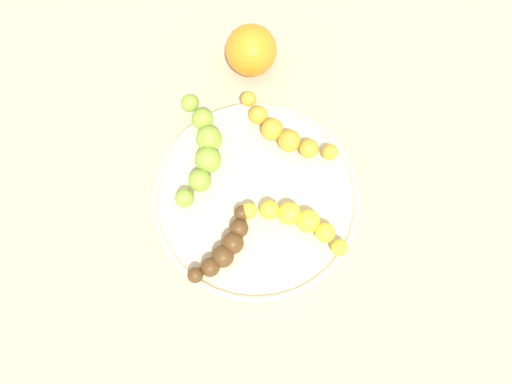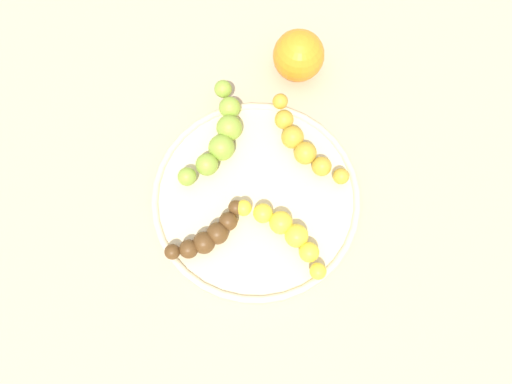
{
  "view_description": "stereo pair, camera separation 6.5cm",
  "coord_description": "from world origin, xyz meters",
  "px_view_note": "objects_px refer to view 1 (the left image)",
  "views": [
    {
      "loc": [
        0.08,
        0.19,
        0.65
      ],
      "look_at": [
        0.0,
        0.0,
        0.04
      ],
      "focal_mm": 34.13,
      "sensor_mm": 36.0,
      "label": 1
    },
    {
      "loc": [
        0.01,
        0.2,
        0.65
      ],
      "look_at": [
        0.0,
        0.0,
        0.04
      ],
      "focal_mm": 34.13,
      "sensor_mm": 36.0,
      "label": 2
    }
  ],
  "objects_px": {
    "banana_yellow": "(297,221)",
    "banana_spotted": "(283,132)",
    "orange_fruit": "(251,50)",
    "fruit_bowl": "(256,198)",
    "banana_green": "(203,149)",
    "banana_overripe": "(225,248)"
  },
  "relations": [
    {
      "from": "banana_overripe",
      "to": "orange_fruit",
      "type": "distance_m",
      "value": 0.3
    },
    {
      "from": "banana_spotted",
      "to": "banana_green",
      "type": "relative_size",
      "value": 0.9
    },
    {
      "from": "banana_green",
      "to": "banana_overripe",
      "type": "bearing_deg",
      "value": -75.66
    },
    {
      "from": "banana_overripe",
      "to": "banana_green",
      "type": "distance_m",
      "value": 0.14
    },
    {
      "from": "banana_yellow",
      "to": "orange_fruit",
      "type": "height_order",
      "value": "orange_fruit"
    },
    {
      "from": "fruit_bowl",
      "to": "banana_green",
      "type": "distance_m",
      "value": 0.1
    },
    {
      "from": "orange_fruit",
      "to": "banana_green",
      "type": "bearing_deg",
      "value": 45.03
    },
    {
      "from": "banana_spotted",
      "to": "banana_green",
      "type": "height_order",
      "value": "banana_green"
    },
    {
      "from": "banana_spotted",
      "to": "banana_green",
      "type": "distance_m",
      "value": 0.11
    },
    {
      "from": "banana_yellow",
      "to": "banana_spotted",
      "type": "distance_m",
      "value": 0.13
    },
    {
      "from": "fruit_bowl",
      "to": "banana_spotted",
      "type": "bearing_deg",
      "value": -135.17
    },
    {
      "from": "banana_spotted",
      "to": "orange_fruit",
      "type": "relative_size",
      "value": 1.85
    },
    {
      "from": "fruit_bowl",
      "to": "banana_green",
      "type": "bearing_deg",
      "value": -62.34
    },
    {
      "from": "banana_yellow",
      "to": "banana_green",
      "type": "relative_size",
      "value": 0.72
    },
    {
      "from": "banana_spotted",
      "to": "orange_fruit",
      "type": "distance_m",
      "value": 0.14
    },
    {
      "from": "banana_spotted",
      "to": "orange_fruit",
      "type": "height_order",
      "value": "orange_fruit"
    },
    {
      "from": "banana_overripe",
      "to": "banana_spotted",
      "type": "height_order",
      "value": "banana_spotted"
    },
    {
      "from": "banana_yellow",
      "to": "banana_spotted",
      "type": "height_order",
      "value": "same"
    },
    {
      "from": "banana_green",
      "to": "orange_fruit",
      "type": "distance_m",
      "value": 0.17
    },
    {
      "from": "banana_yellow",
      "to": "fruit_bowl",
      "type": "bearing_deg",
      "value": 77.66
    },
    {
      "from": "banana_overripe",
      "to": "banana_spotted",
      "type": "relative_size",
      "value": 0.75
    },
    {
      "from": "orange_fruit",
      "to": "banana_spotted",
      "type": "bearing_deg",
      "value": 86.65
    }
  ]
}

